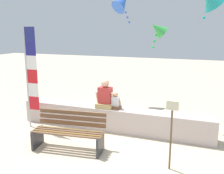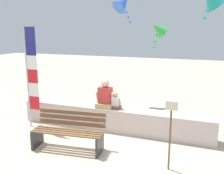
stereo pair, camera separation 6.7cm
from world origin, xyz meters
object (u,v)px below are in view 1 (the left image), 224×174
(park_bench, at_px, (69,132))
(kite_blue, at_px, (122,3))
(person_child, at_px, (116,102))
(person_adult, at_px, (105,97))
(flag_banner, at_px, (30,73))
(sign_post, at_px, (171,130))
(kite_green, at_px, (157,29))

(park_bench, bearing_deg, kite_blue, 92.04)
(person_child, bearing_deg, person_adult, -179.92)
(park_bench, height_order, person_child, person_child)
(flag_banner, distance_m, kite_blue, 4.50)
(flag_banner, xyz_separation_m, kite_blue, (1.53, 3.63, 2.17))
(sign_post, bearing_deg, park_bench, 177.18)
(person_adult, height_order, person_child, person_adult)
(flag_banner, distance_m, sign_post, 4.27)
(person_adult, distance_m, sign_post, 2.57)
(person_adult, height_order, flag_banner, flag_banner)
(kite_blue, bearing_deg, park_bench, -87.96)
(park_bench, distance_m, kite_blue, 5.62)
(kite_green, bearing_deg, kite_blue, 130.04)
(kite_blue, relative_size, sign_post, 0.80)
(person_child, distance_m, sign_post, 2.33)
(person_child, relative_size, flag_banner, 0.17)
(kite_green, bearing_deg, person_child, -132.07)
(kite_blue, xyz_separation_m, sign_post, (2.55, -4.62, -2.93))
(kite_green, relative_size, kite_blue, 0.74)
(sign_post, bearing_deg, flag_banner, 166.36)
(flag_banner, bearing_deg, person_adult, 15.59)
(person_adult, relative_size, kite_blue, 0.70)
(person_child, bearing_deg, kite_green, 47.93)
(person_adult, distance_m, person_child, 0.34)
(kite_green, relative_size, sign_post, 0.59)
(person_child, relative_size, sign_post, 0.33)
(park_bench, xyz_separation_m, flag_banner, (-1.69, 0.87, 1.19))
(person_adult, bearing_deg, flag_banner, -164.41)
(person_child, xyz_separation_m, kite_blue, (-0.83, 3.06, 2.94))
(park_bench, relative_size, kite_blue, 1.52)
(person_adult, height_order, sign_post, person_adult)
(park_bench, height_order, kite_blue, kite_blue)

